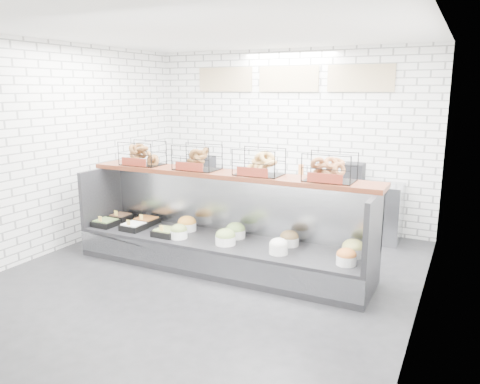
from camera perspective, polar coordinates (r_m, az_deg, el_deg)
The scene contains 5 objects.
ground at distance 6.09m, azimuth -3.85°, elevation -10.11°, with size 5.50×5.50×0.00m, color black.
room_shell at distance 6.16m, azimuth -1.27°, elevation 9.88°, with size 5.02×5.51×3.01m.
display_case at distance 6.25m, azimuth -2.27°, elevation -6.26°, with size 4.00×0.90×1.20m.
bagel_shelf at distance 6.15m, azimuth -1.63°, elevation 3.50°, with size 4.10×0.50×0.40m.
prep_counter at distance 8.04m, azimuth 4.81°, elevation -1.01°, with size 4.00×0.60×1.20m.
Camera 1 is at (2.86, -4.84, 2.33)m, focal length 35.00 mm.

